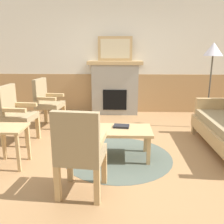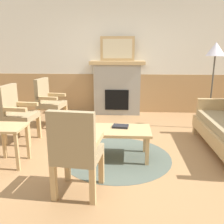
{
  "view_description": "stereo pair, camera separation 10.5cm",
  "coord_description": "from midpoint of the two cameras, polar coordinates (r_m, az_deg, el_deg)",
  "views": [
    {
      "loc": [
        0.14,
        -3.56,
        1.56
      ],
      "look_at": [
        0.0,
        0.35,
        0.55
      ],
      "focal_mm": 39.41,
      "sensor_mm": 36.0,
      "label": 1
    },
    {
      "loc": [
        0.25,
        -3.56,
        1.56
      ],
      "look_at": [
        0.0,
        0.35,
        0.55
      ],
      "focal_mm": 39.41,
      "sensor_mm": 36.0,
      "label": 2
    }
  ],
  "objects": [
    {
      "name": "armchair_by_window_left",
      "position": [
        5.19,
        -14.0,
        2.69
      ],
      "size": [
        0.54,
        0.54,
        0.98
      ],
      "color": "tan",
      "rests_on": "ground_plane"
    },
    {
      "name": "armchair_front_left",
      "position": [
        2.64,
        -7.25,
        -8.5
      ],
      "size": [
        0.53,
        0.53,
        0.98
      ],
      "color": "tan",
      "rests_on": "ground_plane"
    },
    {
      "name": "wall_back",
      "position": [
        6.17,
        1.84,
        12.15
      ],
      "size": [
        7.2,
        0.14,
        2.7
      ],
      "color": "silver",
      "rests_on": "ground_plane"
    },
    {
      "name": "coffee_table",
      "position": [
        3.57,
        2.07,
        -4.79
      ],
      "size": [
        0.96,
        0.56,
        0.44
      ],
      "color": "tan",
      "rests_on": "ground_plane"
    },
    {
      "name": "framed_picture",
      "position": [
        5.91,
        1.78,
        14.47
      ],
      "size": [
        0.8,
        0.04,
        0.56
      ],
      "color": "tan",
      "rests_on": "fireplace"
    },
    {
      "name": "ground_plane",
      "position": [
        3.9,
        0.45,
        -9.16
      ],
      "size": [
        14.0,
        14.0,
        0.0
      ],
      "primitive_type": "plane",
      "color": "#997047"
    },
    {
      "name": "round_rug",
      "position": [
        3.71,
        2.02,
        -10.38
      ],
      "size": [
        1.6,
        1.6,
        0.01
      ],
      "primitive_type": "cylinder",
      "color": "#4C564C",
      "rests_on": "ground_plane"
    },
    {
      "name": "fireplace",
      "position": [
        5.98,
        1.71,
        5.75
      ],
      "size": [
        1.3,
        0.44,
        1.28
      ],
      "color": "gray",
      "rests_on": "ground_plane"
    },
    {
      "name": "side_table",
      "position": [
        3.61,
        -22.07,
        -4.83
      ],
      "size": [
        0.44,
        0.44,
        0.55
      ],
      "color": "tan",
      "rests_on": "ground_plane"
    },
    {
      "name": "floor_lamp_by_couch",
      "position": [
        5.15,
        23.38,
        12.1
      ],
      "size": [
        0.36,
        0.36,
        1.68
      ],
      "color": "#332D28",
      "rests_on": "ground_plane"
    },
    {
      "name": "book_on_table",
      "position": [
        3.62,
        2.82,
        -3.32
      ],
      "size": [
        0.24,
        0.19,
        0.03
      ],
      "primitive_type": "cube",
      "rotation": [
        0.0,
        0.0,
        -0.12
      ],
      "color": "black",
      "rests_on": "coffee_table"
    },
    {
      "name": "armchair_near_fireplace",
      "position": [
        4.44,
        -20.67,
        0.22
      ],
      "size": [
        0.52,
        0.52,
        0.98
      ],
      "color": "tan",
      "rests_on": "ground_plane"
    }
  ]
}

